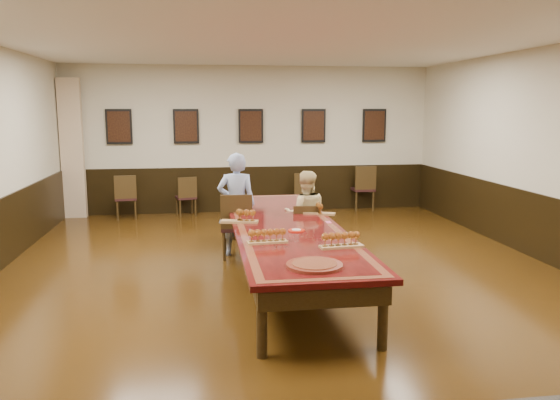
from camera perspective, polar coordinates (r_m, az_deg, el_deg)
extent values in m
cube|color=black|center=(7.50, 0.56, -8.27)|extent=(8.00, 10.00, 0.02)
cube|color=white|center=(7.20, 0.60, 16.94)|extent=(8.00, 10.00, 0.02)
cube|color=beige|center=(12.13, -3.08, 6.32)|extent=(8.00, 0.02, 3.20)
cube|color=beige|center=(2.42, 19.29, -7.54)|extent=(8.00, 0.02, 3.20)
imported|color=#4868B4|center=(8.49, -4.57, -0.49)|extent=(0.62, 0.43, 1.62)
imported|color=beige|center=(8.32, 2.66, -1.58)|extent=(0.72, 0.59, 1.36)
cube|color=#FF5494|center=(7.45, 5.09, -2.34)|extent=(0.07, 0.13, 0.01)
cube|color=tan|center=(12.19, -20.89, 5.02)|extent=(0.45, 0.18, 2.90)
cube|color=black|center=(12.21, -3.02, 1.16)|extent=(7.98, 0.04, 1.00)
cube|color=black|center=(8.87, 26.91, -3.10)|extent=(0.04, 9.98, 1.00)
cube|color=#33080A|center=(7.31, 0.56, -2.81)|extent=(1.40, 5.00, 0.06)
cube|color=brown|center=(7.30, 0.56, -2.57)|extent=(1.28, 4.88, 0.00)
cube|color=#33080A|center=(7.30, 0.56, -2.55)|extent=(1.10, 4.70, 0.00)
cube|color=black|center=(7.34, 0.56, -3.96)|extent=(1.25, 4.85, 0.18)
cylinder|color=black|center=(5.14, -1.92, -12.64)|extent=(0.10, 0.10, 0.69)
cylinder|color=black|center=(5.39, 10.71, -11.76)|extent=(0.10, 0.10, 0.69)
cylinder|color=black|center=(9.59, -5.00, -2.15)|extent=(0.10, 0.10, 0.69)
cylinder|color=black|center=(9.72, 1.84, -1.96)|extent=(0.10, 0.10, 0.69)
cube|color=black|center=(12.12, -16.48, 7.36)|extent=(0.54, 0.03, 0.74)
cube|color=black|center=(12.10, -16.49, 7.36)|extent=(0.46, 0.01, 0.64)
cube|color=black|center=(12.00, -9.79, 7.60)|extent=(0.54, 0.03, 0.74)
cube|color=black|center=(11.99, -9.80, 7.59)|extent=(0.46, 0.01, 0.64)
cube|color=black|center=(12.05, -3.07, 7.73)|extent=(0.54, 0.03, 0.74)
cube|color=black|center=(12.03, -3.06, 7.72)|extent=(0.46, 0.01, 0.64)
cube|color=black|center=(12.26, 3.53, 7.75)|extent=(0.54, 0.03, 0.74)
cube|color=black|center=(12.24, 3.54, 7.75)|extent=(0.46, 0.01, 0.64)
cube|color=black|center=(12.62, 9.82, 7.69)|extent=(0.54, 0.03, 0.74)
cube|color=black|center=(12.60, 9.85, 7.68)|extent=(0.46, 0.01, 0.64)
cube|color=olive|center=(7.43, -4.26, -2.27)|extent=(0.53, 0.26, 0.03)
cube|color=olive|center=(8.00, 4.13, -1.42)|extent=(0.48, 0.30, 0.03)
cube|color=olive|center=(6.29, -1.34, -4.44)|extent=(0.48, 0.18, 0.03)
cube|color=olive|center=(6.13, 6.42, -4.86)|extent=(0.51, 0.20, 0.03)
cylinder|color=red|center=(6.90, 1.73, -3.22)|extent=(0.21, 0.21, 0.02)
cylinder|color=silver|center=(6.90, 1.73, -3.11)|extent=(0.11, 0.11, 0.01)
cylinder|color=#501810|center=(5.38, 3.62, -6.84)|extent=(0.66, 0.66, 0.04)
cylinder|color=brown|center=(5.38, 3.62, -6.62)|extent=(0.53, 0.53, 0.01)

